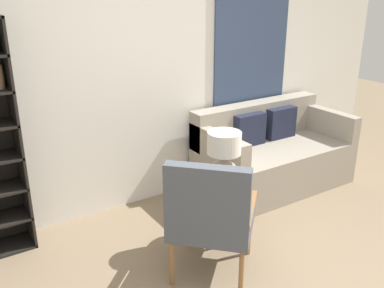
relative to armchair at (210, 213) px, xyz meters
name	(u,v)px	position (x,y,z in m)	size (l,w,h in m)	color
wall_back	(144,66)	(0.23, 1.42, 0.80)	(6.40, 0.08, 2.70)	white
armchair	(210,213)	(0.00, 0.00, 0.00)	(0.83, 0.83, 0.96)	olive
couch	(271,155)	(1.50, 0.98, -0.21)	(1.64, 0.84, 0.87)	#9E9384
side_table	(224,192)	(0.39, 0.36, -0.09)	(0.47, 0.47, 0.52)	#99704C
table_lamp	(224,158)	(0.38, 0.36, 0.21)	(0.27, 0.27, 0.46)	#A59E93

